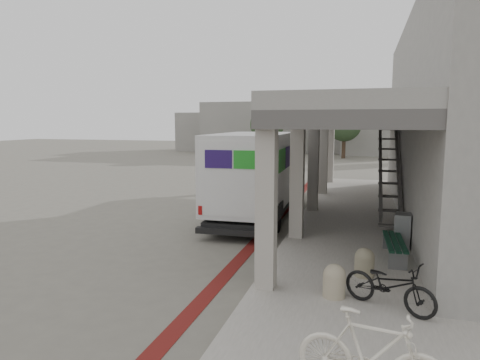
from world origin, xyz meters
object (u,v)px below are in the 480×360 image
(fedex_truck, at_px, (257,173))
(bench, at_px, (394,245))
(utility_cabinet, at_px, (403,231))
(bicycle_cream, at_px, (372,354))
(bicycle_black, at_px, (389,285))

(fedex_truck, xyz_separation_m, bench, (4.47, -3.98, -1.19))
(fedex_truck, xyz_separation_m, utility_cabinet, (4.74, -2.92, -1.06))
(utility_cabinet, xyz_separation_m, bicycle_cream, (-0.89, -6.80, 0.09))
(bicycle_black, height_order, bicycle_cream, bicycle_cream)
(utility_cabinet, bearing_deg, bench, -95.24)
(bench, xyz_separation_m, bicycle_cream, (-0.62, -5.74, 0.22))
(bench, bearing_deg, bicycle_black, -97.30)
(fedex_truck, height_order, bicycle_black, fedex_truck)
(utility_cabinet, bearing_deg, bicycle_black, -88.33)
(bench, distance_m, utility_cabinet, 1.10)
(bicycle_black, bearing_deg, bicycle_cream, -159.76)
(bench, distance_m, bicycle_black, 3.08)
(bicycle_black, bearing_deg, fedex_truck, 58.27)
(bench, bearing_deg, bicycle_cream, -98.29)
(fedex_truck, height_order, utility_cabinet, fedex_truck)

